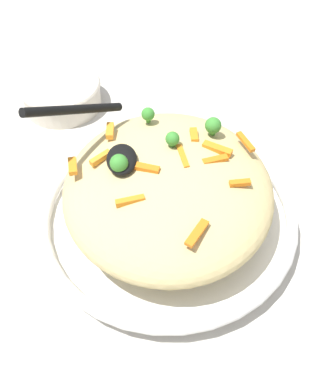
{
  "coord_description": "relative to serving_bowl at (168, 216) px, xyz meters",
  "views": [
    {
      "loc": [
        0.42,
        -0.04,
        0.56
      ],
      "look_at": [
        0.0,
        0.0,
        0.08
      ],
      "focal_mm": 43.6,
      "sensor_mm": 36.0,
      "label": 1
    }
  ],
  "objects": [
    {
      "name": "ground_plane",
      "position": [
        0.0,
        0.0,
        -0.02
      ],
      "size": [
        2.4,
        2.4,
        0.0
      ],
      "primitive_type": "plane",
      "color": "beige"
    },
    {
      "name": "serving_bowl",
      "position": [
        0.0,
        0.0,
        0.0
      ],
      "size": [
        0.37,
        0.37,
        0.04
      ],
      "color": "white",
      "rests_on": "ground_plane"
    },
    {
      "name": "pasta_mound",
      "position": [
        0.0,
        0.0,
        0.06
      ],
      "size": [
        0.3,
        0.29,
        0.09
      ],
      "primitive_type": "ellipsoid",
      "color": "#D1BA7A",
      "rests_on": "serving_bowl"
    },
    {
      "name": "carrot_piece_0",
      "position": [
        -0.03,
        -0.09,
        0.1
      ],
      "size": [
        0.03,
        0.03,
        0.01
      ],
      "primitive_type": "cube",
      "rotation": [
        0.0,
        0.0,
        5.39
      ],
      "color": "orange",
      "rests_on": "pasta_mound"
    },
    {
      "name": "carrot_piece_1",
      "position": [
        0.03,
        0.09,
        0.1
      ],
      "size": [
        0.01,
        0.03,
        0.01
      ],
      "primitive_type": "cube",
      "rotation": [
        0.0,
        0.0,
        4.74
      ],
      "color": "orange",
      "rests_on": "pasta_mound"
    },
    {
      "name": "carrot_piece_2",
      "position": [
        0.05,
        -0.05,
        0.1
      ],
      "size": [
        0.01,
        0.04,
        0.01
      ],
      "primitive_type": "cube",
      "rotation": [
        0.0,
        0.0,
        4.89
      ],
      "color": "orange",
      "rests_on": "pasta_mound"
    },
    {
      "name": "carrot_piece_3",
      "position": [
        -0.01,
        0.06,
        0.1
      ],
      "size": [
        0.02,
        0.04,
        0.01
      ],
      "primitive_type": "cube",
      "rotation": [
        0.0,
        0.0,
        4.91
      ],
      "color": "orange",
      "rests_on": "pasta_mound"
    },
    {
      "name": "carrot_piece_4",
      "position": [
        -0.02,
        -0.12,
        0.1
      ],
      "size": [
        0.03,
        0.01,
        0.01
      ],
      "primitive_type": "cube",
      "rotation": [
        0.0,
        0.0,
        3.24
      ],
      "color": "orange",
      "rests_on": "pasta_mound"
    },
    {
      "name": "carrot_piece_5",
      "position": [
        0.0,
        -0.03,
        0.11
      ],
      "size": [
        0.02,
        0.04,
        0.01
      ],
      "primitive_type": "cube",
      "rotation": [
        0.0,
        0.0,
        4.34
      ],
      "color": "orange",
      "rests_on": "pasta_mound"
    },
    {
      "name": "carrot_piece_6",
      "position": [
        -0.08,
        -0.07,
        0.1
      ],
      "size": [
        0.03,
        0.01,
        0.01
      ],
      "primitive_type": "cube",
      "rotation": [
        0.0,
        0.0,
        6.21
      ],
      "color": "orange",
      "rests_on": "pasta_mound"
    },
    {
      "name": "carrot_piece_7",
      "position": [
        -0.06,
        0.04,
        0.1
      ],
      "size": [
        0.03,
        0.01,
        0.01
      ],
      "primitive_type": "cube",
      "rotation": [
        0.0,
        0.0,
        3.11
      ],
      "color": "orange",
      "rests_on": "pasta_mound"
    },
    {
      "name": "carrot_piece_8",
      "position": [
        0.1,
        0.02,
        0.1
      ],
      "size": [
        0.04,
        0.03,
        0.01
      ],
      "primitive_type": "cube",
      "rotation": [
        0.0,
        0.0,
        2.49
      ],
      "color": "orange",
      "rests_on": "pasta_mound"
    },
    {
      "name": "carrot_piece_9",
      "position": [
        -0.02,
        0.02,
        0.1
      ],
      "size": [
        0.04,
        0.01,
        0.01
      ],
      "primitive_type": "cube",
      "rotation": [
        0.0,
        0.0,
        0.14
      ],
      "color": "orange",
      "rests_on": "pasta_mound"
    },
    {
      "name": "carrot_piece_10",
      "position": [
        -0.04,
        0.11,
        0.1
      ],
      "size": [
        0.04,
        0.02,
        0.01
      ],
      "primitive_type": "cube",
      "rotation": [
        0.0,
        0.0,
        0.33
      ],
      "color": "orange",
      "rests_on": "pasta_mound"
    },
    {
      "name": "carrot_piece_11",
      "position": [
        -0.03,
        0.07,
        0.1
      ],
      "size": [
        0.03,
        0.04,
        0.01
      ],
      "primitive_type": "cube",
      "rotation": [
        0.0,
        0.0,
        0.98
      ],
      "color": "orange",
      "rests_on": "pasta_mound"
    },
    {
      "name": "broccoli_floret_0",
      "position": [
        -0.0,
        -0.06,
        0.12
      ],
      "size": [
        0.02,
        0.02,
        0.03
      ],
      "color": "#377928",
      "rests_on": "pasta_mound"
    },
    {
      "name": "broccoli_floret_1",
      "position": [
        -0.04,
        0.01,
        0.12
      ],
      "size": [
        0.02,
        0.02,
        0.02
      ],
      "color": "#377928",
      "rests_on": "pasta_mound"
    },
    {
      "name": "broccoli_floret_2",
      "position": [
        -0.07,
        0.07,
        0.11
      ],
      "size": [
        0.02,
        0.02,
        0.03
      ],
      "color": "#377928",
      "rests_on": "pasta_mound"
    },
    {
      "name": "broccoli_floret_3",
      "position": [
        -0.1,
        -0.02,
        0.11
      ],
      "size": [
        0.02,
        0.02,
        0.02
      ],
      "color": "#377928",
      "rests_on": "pasta_mound"
    },
    {
      "name": "serving_spoon",
      "position": [
        -0.04,
        -0.08,
        0.12
      ],
      "size": [
        0.14,
        0.13,
        0.1
      ],
      "color": "black",
      "rests_on": "pasta_mound"
    },
    {
      "name": "companion_bowl",
      "position": [
        -0.3,
        -0.17,
        0.01
      ],
      "size": [
        0.15,
        0.15,
        0.05
      ],
      "color": "beige",
      "rests_on": "ground_plane"
    }
  ]
}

